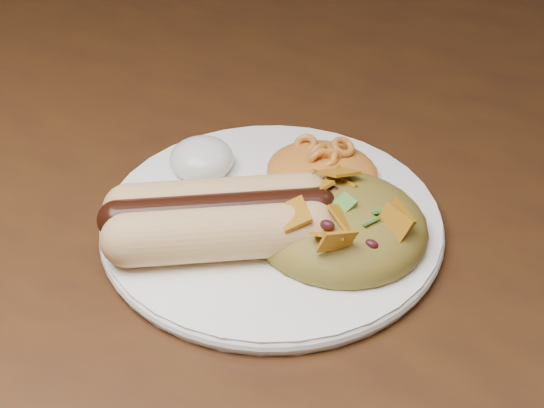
% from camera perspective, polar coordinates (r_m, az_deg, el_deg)
% --- Properties ---
extents(table, '(1.60, 0.90, 0.75)m').
position_cam_1_polar(table, '(0.71, -4.17, -0.28)').
color(table, '#42240E').
rests_on(table, floor).
extents(plate, '(0.28, 0.28, 0.01)m').
position_cam_1_polar(plate, '(0.53, 0.00, -1.33)').
color(plate, white).
rests_on(plate, table).
extents(hotdog, '(0.12, 0.12, 0.03)m').
position_cam_1_polar(hotdog, '(0.50, -3.65, -0.92)').
color(hotdog, '#DDCC88').
rests_on(hotdog, plate).
extents(mac_and_cheese, '(0.09, 0.09, 0.03)m').
position_cam_1_polar(mac_and_cheese, '(0.56, 3.50, 3.10)').
color(mac_and_cheese, '#D4813B').
rests_on(mac_and_cheese, plate).
extents(sour_cream, '(0.06, 0.06, 0.03)m').
position_cam_1_polar(sour_cream, '(0.57, -4.86, 3.53)').
color(sour_cream, silver).
rests_on(sour_cream, plate).
extents(taco_salad, '(0.11, 0.10, 0.05)m').
position_cam_1_polar(taco_salad, '(0.51, 4.70, -0.50)').
color(taco_salad, '#C36D26').
rests_on(taco_salad, plate).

